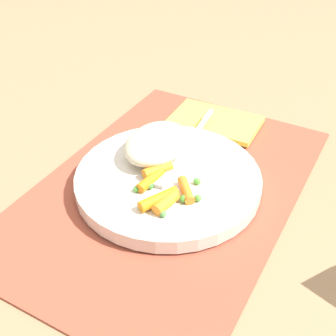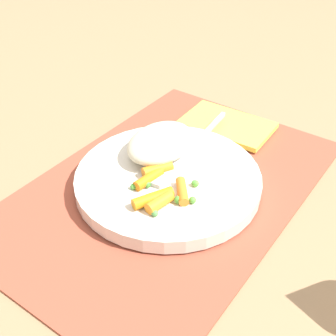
{
  "view_description": "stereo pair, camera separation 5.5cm",
  "coord_description": "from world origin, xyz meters",
  "px_view_note": "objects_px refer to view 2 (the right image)",
  "views": [
    {
      "loc": [
        0.41,
        0.23,
        0.39
      ],
      "look_at": [
        0.0,
        0.0,
        0.04
      ],
      "focal_mm": 48.23,
      "sensor_mm": 36.0,
      "label": 1
    },
    {
      "loc": [
        0.38,
        0.27,
        0.39
      ],
      "look_at": [
        0.0,
        0.0,
        0.04
      ],
      "focal_mm": 48.23,
      "sensor_mm": 36.0,
      "label": 2
    }
  ],
  "objects_px": {
    "rice_mound": "(161,143)",
    "plate": "(168,180)",
    "carrot_portion": "(159,187)",
    "fork": "(186,153)",
    "napkin": "(227,125)"
  },
  "relations": [
    {
      "from": "carrot_portion",
      "to": "napkin",
      "type": "distance_m",
      "value": 0.21
    },
    {
      "from": "plate",
      "to": "fork",
      "type": "xyz_separation_m",
      "value": [
        -0.05,
        -0.0,
        0.01
      ]
    },
    {
      "from": "fork",
      "to": "napkin",
      "type": "xyz_separation_m",
      "value": [
        -0.13,
        -0.01,
        -0.02
      ]
    },
    {
      "from": "plate",
      "to": "fork",
      "type": "height_order",
      "value": "fork"
    },
    {
      "from": "plate",
      "to": "rice_mound",
      "type": "bearing_deg",
      "value": -132.46
    },
    {
      "from": "plate",
      "to": "rice_mound",
      "type": "xyz_separation_m",
      "value": [
        -0.03,
        -0.04,
        0.03
      ]
    },
    {
      "from": "carrot_portion",
      "to": "napkin",
      "type": "bearing_deg",
      "value": -173.99
    },
    {
      "from": "carrot_portion",
      "to": "rice_mound",
      "type": "bearing_deg",
      "value": -145.09
    },
    {
      "from": "rice_mound",
      "to": "fork",
      "type": "bearing_deg",
      "value": 117.91
    },
    {
      "from": "plate",
      "to": "carrot_portion",
      "type": "xyz_separation_m",
      "value": [
        0.04,
        0.01,
        0.02
      ]
    },
    {
      "from": "napkin",
      "to": "rice_mound",
      "type": "bearing_deg",
      "value": -10.12
    },
    {
      "from": "rice_mound",
      "to": "fork",
      "type": "distance_m",
      "value": 0.04
    },
    {
      "from": "plate",
      "to": "napkin",
      "type": "relative_size",
      "value": 1.76
    },
    {
      "from": "rice_mound",
      "to": "carrot_portion",
      "type": "xyz_separation_m",
      "value": [
        0.07,
        0.05,
        -0.01
      ]
    },
    {
      "from": "rice_mound",
      "to": "plate",
      "type": "bearing_deg",
      "value": 47.54
    }
  ]
}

